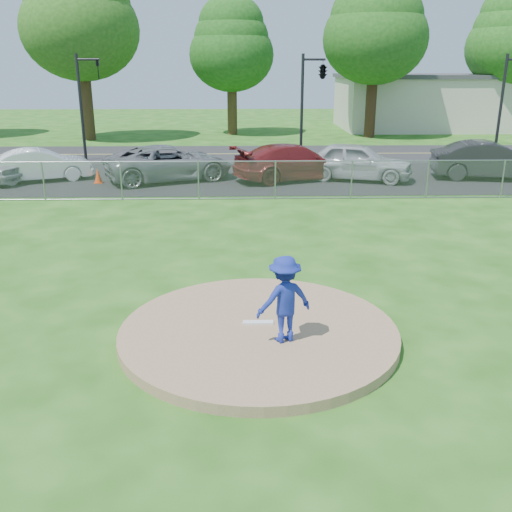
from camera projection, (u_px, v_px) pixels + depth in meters
The scene contains 20 objects.
ground at pixel (251, 212), 20.60m from camera, with size 120.00×120.00×0.00m, color #1D5111.
pitchers_mound at pixel (259, 332), 11.10m from camera, with size 5.40×5.40×0.20m, color #91704F.
pitching_rubber at pixel (258, 322), 11.25m from camera, with size 0.60×0.15×0.04m, color white.
chain_link_fence at pixel (250, 180), 22.26m from camera, with size 40.00×0.06×1.50m, color gray.
parking_lot at pixel (248, 178), 26.76m from camera, with size 50.00×8.00×0.01m, color black.
street at pixel (247, 154), 33.86m from camera, with size 60.00×7.00×0.01m, color #232326.
commercial_building at pixel (440, 101), 46.81m from camera, with size 16.40×9.40×4.30m.
tree_left at pixel (79, 13), 37.61m from camera, with size 7.84×7.84×12.53m.
tree_center at pixel (231, 44), 41.25m from camera, with size 6.16×6.16×9.84m.
tree_right at pixel (376, 24), 39.21m from camera, with size 7.28×7.28×11.63m.
traffic_signal_left at pixel (85, 97), 30.69m from camera, with size 1.28×0.20×5.60m.
traffic_signal_center at pixel (321, 73), 30.59m from camera, with size 1.42×2.48×5.60m.
traffic_signal_right at pixel (506, 97), 31.23m from camera, with size 1.28×0.20×5.60m.
pitcher at pixel (284, 299), 10.32m from camera, with size 1.06×0.61×1.64m, color navy.
traffic_cone at pixel (98, 176), 25.42m from camera, with size 0.34×0.34×0.66m, color #FF440D.
parked_car_white at pixel (41, 165), 25.77m from camera, with size 1.54×4.42×1.46m, color white.
parked_car_gray at pixel (169, 163), 25.88m from camera, with size 2.65×5.75×1.60m, color slate.
parked_car_darkred at pixel (294, 162), 25.99m from camera, with size 2.29×5.62×1.63m, color maroon.
parked_car_pearl at pixel (357, 161), 25.95m from camera, with size 2.01×5.00×1.70m, color #B8BABC.
parked_car_charcoal at pixel (490, 160), 26.18m from camera, with size 1.81×5.19×1.71m, color #232325.
Camera 1 is at (-0.30, -10.04, 5.06)m, focal length 40.00 mm.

